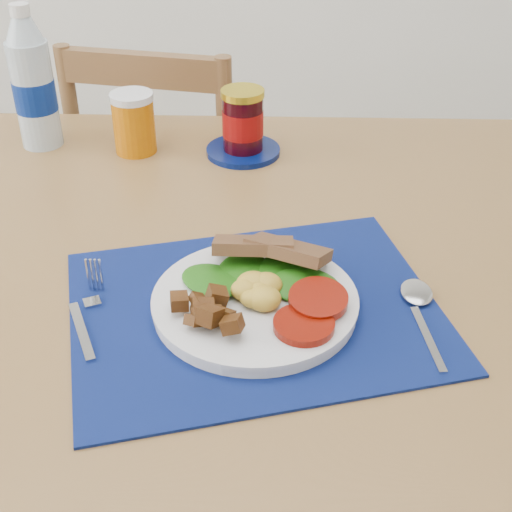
{
  "coord_description": "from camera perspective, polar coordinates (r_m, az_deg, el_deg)",
  "views": [
    {
      "loc": [
        0.18,
        -0.64,
        1.29
      ],
      "look_at": [
        0.15,
        0.09,
        0.8
      ],
      "focal_mm": 50.0,
      "sensor_mm": 36.0,
      "label": 1
    }
  ],
  "objects": [
    {
      "name": "jam_on_saucer",
      "position": [
        1.23,
        -1.06,
        10.35
      ],
      "size": [
        0.13,
        0.13,
        0.12
      ],
      "color": "#04134E",
      "rests_on": "table"
    },
    {
      "name": "chair_far",
      "position": [
        1.65,
        -7.08,
        6.3
      ],
      "size": [
        0.45,
        0.43,
        1.04
      ],
      "rotation": [
        0.0,
        0.0,
        2.96
      ],
      "color": "brown",
      "rests_on": "ground"
    },
    {
      "name": "juice_glass",
      "position": [
        1.26,
        -9.73,
        10.33
      ],
      "size": [
        0.07,
        0.07,
        0.1
      ],
      "primitive_type": "cylinder",
      "color": "#BE6105",
      "rests_on": "table"
    },
    {
      "name": "fork",
      "position": [
        0.89,
        -13.26,
        -4.41
      ],
      "size": [
        0.05,
        0.16,
        0.0
      ],
      "rotation": [
        0.0,
        0.0,
        0.42
      ],
      "color": "#B2B5BA",
      "rests_on": "placemat"
    },
    {
      "name": "placemat",
      "position": [
        0.87,
        -0.08,
        -4.3
      ],
      "size": [
        0.52,
        0.45,
        0.0
      ],
      "primitive_type": "cube",
      "rotation": [
        0.0,
        0.0,
        0.26
      ],
      "color": "black",
      "rests_on": "table"
    },
    {
      "name": "spoon",
      "position": [
        0.89,
        12.97,
        -4.03
      ],
      "size": [
        0.04,
        0.17,
        0.0
      ],
      "rotation": [
        0.0,
        0.0,
        0.13
      ],
      "color": "#B2B5BA",
      "rests_on": "placemat"
    },
    {
      "name": "water_bottle",
      "position": [
        1.3,
        -17.39,
        12.87
      ],
      "size": [
        0.07,
        0.07,
        0.24
      ],
      "color": "#ADBFCC",
      "rests_on": "table"
    },
    {
      "name": "breakfast_plate",
      "position": [
        0.86,
        -0.42,
        -3.43
      ],
      "size": [
        0.25,
        0.25,
        0.06
      ],
      "rotation": [
        0.0,
        0.0,
        -0.16
      ],
      "color": "silver",
      "rests_on": "placemat"
    },
    {
      "name": "table",
      "position": [
        1.06,
        -8.13,
        -2.57
      ],
      "size": [
        1.4,
        0.9,
        0.75
      ],
      "color": "brown",
      "rests_on": "ground"
    }
  ]
}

